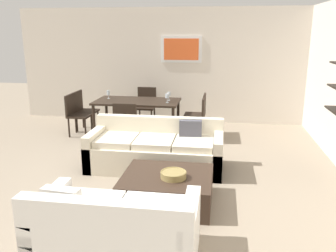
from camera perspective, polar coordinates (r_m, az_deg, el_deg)
The scene contains 16 objects.
ground_plane at distance 5.56m, azimuth -3.35°, elevation -7.91°, with size 18.00×18.00×0.00m, color gray.
back_wall_unit at distance 8.60m, azimuth 3.42°, elevation 9.63°, with size 8.40×0.09×2.70m.
sofa_beige at distance 5.74m, azimuth -1.91°, elevation -3.98°, with size 2.13×0.90×0.78m.
loveseat_white at distance 3.61m, azimuth -8.46°, elevation -16.32°, with size 1.56×0.90×0.78m.
coffee_table at distance 4.66m, azimuth -0.13°, elevation -10.02°, with size 1.14×1.01×0.38m.
decorative_bowl at distance 4.48m, azimuth 0.89°, elevation -7.77°, with size 0.33×0.33×0.09m.
dining_table at distance 7.50m, azimuth -4.97°, elevation 3.57°, with size 1.76×0.94×0.75m.
dining_chair_left_near at distance 7.74m, azimuth -14.60°, elevation 2.18°, with size 0.44×0.44×0.88m.
dining_chair_foot at distance 6.71m, azimuth -6.68°, elevation 0.63°, with size 0.44×0.44×0.88m.
dining_chair_right_near at distance 7.14m, azimuth 4.75°, elevation 1.55°, with size 0.44×0.44×0.88m.
dining_chair_head at distance 8.37m, azimuth -3.54°, elevation 3.58°, with size 0.44×0.44×0.88m.
dining_chair_left_far at distance 8.12m, azimuth -13.45°, elevation 2.84°, with size 0.44×0.44×0.88m.
dining_chair_right_far at distance 7.55m, azimuth 4.98°, elevation 2.29°, with size 0.44×0.44×0.88m.
wine_glass_left_far at distance 7.75m, azimuth -9.56°, elevation 5.27°, with size 0.07×0.07×0.18m.
wine_glass_right_near at distance 7.22m, azimuth -0.11°, elevation 4.81°, with size 0.08×0.08×0.18m.
wine_glass_right_far at distance 7.45m, azimuth 0.16°, elevation 5.10°, with size 0.07×0.07×0.18m.
Camera 1 is at (1.09, -5.00, 2.16)m, focal length 37.96 mm.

